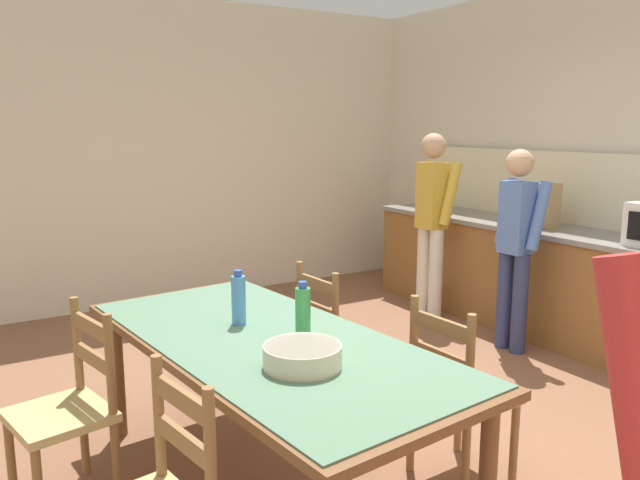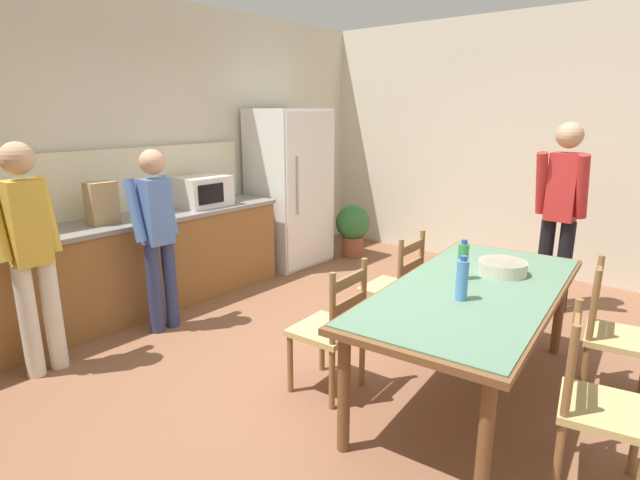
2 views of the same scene
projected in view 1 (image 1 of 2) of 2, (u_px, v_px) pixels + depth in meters
The scene contains 14 objects.
ground_plane at pixel (369, 428), 3.58m from camera, with size 8.32×8.32×0.00m, color brown.
wall_left at pixel (174, 153), 6.05m from camera, with size 0.12×5.20×2.90m, color beige.
kitchen_counter at pixel (541, 279), 5.19m from camera, with size 3.55×0.66×0.89m.
counter_splashback at pixel (572, 188), 5.21m from camera, with size 3.51×0.03×0.60m, color beige.
paper_bag at pixel (543, 205), 5.07m from camera, with size 0.24×0.16×0.36m, color tan.
dining_table at pixel (268, 353), 2.86m from camera, with size 2.20×1.17×0.75m.
bottle_near_centre at pixel (239, 299), 3.03m from camera, with size 0.07×0.07×0.27m.
bottle_off_centre at pixel (303, 313), 2.81m from camera, with size 0.07×0.07×0.27m.
serving_bowl at pixel (302, 354), 2.51m from camera, with size 0.32×0.32×0.09m.
chair_side_far_left at pixel (335, 340), 3.74m from camera, with size 0.44×0.43×0.91m.
chair_side_near_left at pixel (68, 411), 2.82m from camera, with size 0.49×0.48×0.91m.
chair_side_far_right at pixel (458, 394), 2.99m from camera, with size 0.44×0.42×0.91m.
person_at_sink at pixel (432, 216), 5.49m from camera, with size 0.41×0.29×1.65m.
person_at_counter at pixel (516, 240), 4.68m from camera, with size 0.39×0.27×1.54m.
Camera 1 is at (2.69, -1.98, 1.71)m, focal length 35.00 mm.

